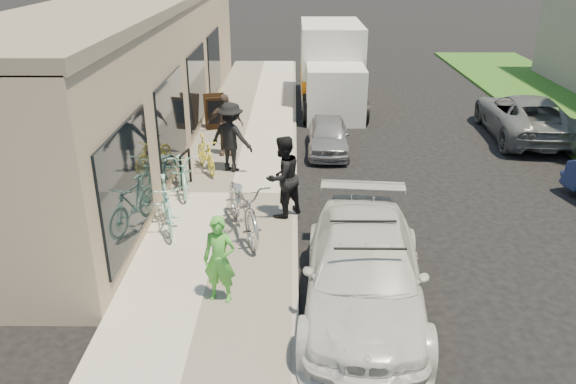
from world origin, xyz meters
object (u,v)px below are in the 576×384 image
object	(u,v)px
bystander_a	(231,137)
tandem_bike	(243,205)
bike_rack	(185,166)
sandwich_board	(216,112)
cruiser_bike_c	(206,154)
cruiser_bike_b	(182,170)
sedan_silver	(328,135)
far_car_gray	(525,116)
man_standing	(283,177)
woman_rider	(220,260)
bystander_b	(225,125)
cruiser_bike_a	(166,204)
moving_truck	(331,69)
sedan_white	(364,272)

from	to	relation	value
bystander_a	tandem_bike	bearing A→B (deg)	125.33
bike_rack	sandwich_board	bearing A→B (deg)	88.44
sandwich_board	cruiser_bike_c	size ratio (longest dim) A/B	0.73
sandwich_board	cruiser_bike_b	size ratio (longest dim) A/B	0.56
sedan_silver	far_car_gray	distance (m)	6.43
man_standing	far_car_gray	bearing A→B (deg)	174.49
tandem_bike	far_car_gray	bearing A→B (deg)	21.26
woman_rider	far_car_gray	bearing A→B (deg)	60.10
bystander_b	tandem_bike	bearing A→B (deg)	-81.46
woman_rider	cruiser_bike_b	world-z (taller)	woman_rider
bike_rack	cruiser_bike_a	xyz separation A→B (m)	(-0.00, -2.21, -0.00)
far_car_gray	tandem_bike	size ratio (longest dim) A/B	2.10
bike_rack	cruiser_bike_a	distance (m)	2.21
cruiser_bike_a	man_standing	bearing A→B (deg)	-3.13
sandwich_board	moving_truck	bearing A→B (deg)	28.92
sandwich_board	tandem_bike	world-z (taller)	tandem_bike
moving_truck	cruiser_bike_a	bearing A→B (deg)	-110.45
man_standing	cruiser_bike_b	bearing A→B (deg)	-74.60
bike_rack	woman_rider	bearing A→B (deg)	-73.48
cruiser_bike_b	sedan_silver	bearing A→B (deg)	26.81
sedan_silver	tandem_bike	size ratio (longest dim) A/B	1.27
sedan_silver	cruiser_bike_c	xyz separation A→B (m)	(-3.31, -1.96, 0.10)
sandwich_board	bystander_a	world-z (taller)	bystander_a
sandwich_board	cruiser_bike_a	world-z (taller)	sandwich_board
sedan_white	man_standing	size ratio (longest dim) A/B	2.72
bike_rack	bystander_a	bearing A→B (deg)	47.16
woman_rider	cruiser_bike_b	xyz separation A→B (m)	(-1.46, 4.61, -0.24)
sandwich_board	cruiser_bike_b	xyz separation A→B (m)	(-0.16, -4.95, -0.05)
woman_rider	cruiser_bike_c	bearing A→B (deg)	112.89
tandem_bike	bystander_b	size ratio (longest dim) A/B	1.34
cruiser_bike_a	bystander_a	xyz separation A→B (m)	(1.02, 3.30, 0.38)
cruiser_bike_c	bystander_a	size ratio (longest dim) A/B	0.83
far_car_gray	bystander_b	size ratio (longest dim) A/B	2.82
cruiser_bike_a	cruiser_bike_c	xyz separation A→B (m)	(0.34, 3.28, -0.08)
far_car_gray	woman_rider	xyz separation A→B (m)	(-8.48, -9.32, 0.22)
moving_truck	bystander_a	bearing A→B (deg)	-111.87
sedan_white	cruiser_bike_c	bearing A→B (deg)	125.54
cruiser_bike_b	cruiser_bike_c	world-z (taller)	cruiser_bike_b
bike_rack	bystander_b	world-z (taller)	bystander_b
bike_rack	bystander_a	distance (m)	1.54
woman_rider	tandem_bike	bearing A→B (deg)	98.13
sedan_white	cruiser_bike_a	distance (m)	4.59
sedan_white	cruiser_bike_c	distance (m)	6.82
sedan_silver	cruiser_bike_c	bearing A→B (deg)	-147.24
woman_rider	man_standing	world-z (taller)	man_standing
tandem_bike	cruiser_bike_c	size ratio (longest dim) A/B	1.54
bike_rack	bystander_b	xyz separation A→B (m)	(0.71, 2.36, 0.33)
far_car_gray	cruiser_bike_b	world-z (taller)	far_car_gray
far_car_gray	woman_rider	size ratio (longest dim) A/B	3.24
far_car_gray	cruiser_bike_a	size ratio (longest dim) A/B	2.74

